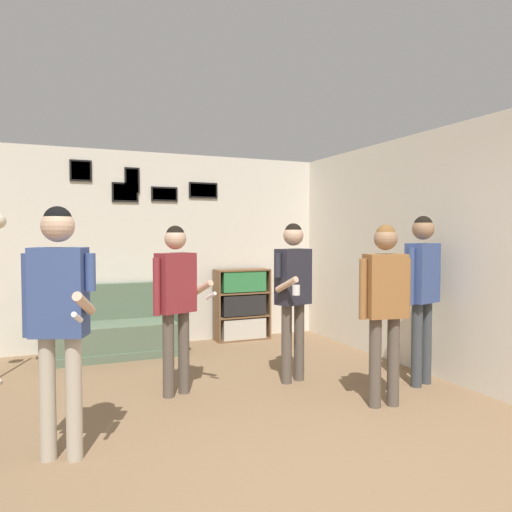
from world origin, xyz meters
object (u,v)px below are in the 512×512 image
person_player_foreground_center (176,292)px  bookshelf (242,305)px  person_watcher_holding_cup (293,285)px  person_spectator_far_right (422,281)px  couch (113,332)px  person_player_foreground_left (59,304)px  person_spectator_near_bookshelf (385,296)px

person_player_foreground_center → bookshelf: bearing=54.3°
person_watcher_holding_cup → person_spectator_far_right: size_ratio=0.96×
couch → bookshelf: size_ratio=1.70×
bookshelf → person_watcher_holding_cup: (-0.28, -2.17, 0.51)m
bookshelf → person_watcher_holding_cup: size_ratio=0.62×
person_player_foreground_left → person_spectator_near_bookshelf: 2.73m
person_watcher_holding_cup → person_spectator_far_right: bearing=-28.2°
couch → person_player_foreground_left: bearing=-103.6°
person_spectator_near_bookshelf → person_watcher_holding_cup: bearing=112.3°
person_player_foreground_center → person_spectator_near_bookshelf: bearing=-32.5°
person_player_foreground_center → person_watcher_holding_cup: (1.24, -0.05, 0.02)m
person_player_foreground_center → person_spectator_near_bookshelf: (1.65, -1.05, 0.00)m
person_spectator_near_bookshelf → person_spectator_far_right: 0.84m
bookshelf → person_spectator_near_bookshelf: 3.21m
person_watcher_holding_cup → person_spectator_near_bookshelf: 1.08m
person_player_foreground_left → person_spectator_far_right: 3.50m
person_watcher_holding_cup → person_spectator_far_right: 1.32m
person_player_foreground_center → person_spectator_far_right: (2.41, -0.68, 0.08)m
person_player_foreground_left → person_spectator_near_bookshelf: bearing=-0.0°
person_player_foreground_left → person_player_foreground_center: (1.07, 1.05, -0.08)m
bookshelf → person_player_foreground_center: person_player_foreground_center is taller
person_spectator_near_bookshelf → person_player_foreground_left: bearing=180.0°
person_player_foreground_center → person_spectator_far_right: bearing=-15.8°
person_player_foreground_left → person_spectator_near_bookshelf: (2.73, -0.00, -0.08)m
person_spectator_far_right → person_watcher_holding_cup: bearing=151.8°
person_player_foreground_left → person_watcher_holding_cup: size_ratio=1.05×
person_player_foreground_center → person_spectator_far_right: 2.50m
person_spectator_near_bookshelf → bookshelf: bearing=92.4°
person_player_foreground_center → person_watcher_holding_cup: 1.24m
person_spectator_near_bookshelf → person_spectator_far_right: (0.76, 0.37, 0.07)m
person_player_foreground_center → person_watcher_holding_cup: bearing=-2.5°
bookshelf → person_spectator_far_right: 2.99m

